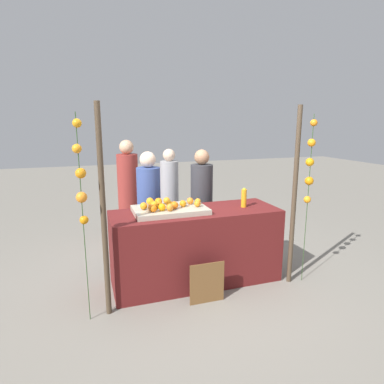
{
  "coord_description": "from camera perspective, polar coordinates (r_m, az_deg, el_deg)",
  "views": [
    {
      "loc": [
        -1.26,
        -3.61,
        1.97
      ],
      "look_at": [
        0.0,
        0.15,
        1.11
      ],
      "focal_mm": 30.58,
      "sensor_mm": 36.0,
      "label": 1
    }
  ],
  "objects": [
    {
      "name": "ground_plane",
      "position": [
        4.3,
        0.66,
        -15.09
      ],
      "size": [
        24.0,
        24.0,
        0.0
      ],
      "primitive_type": "plane",
      "color": "gray"
    },
    {
      "name": "stall_counter",
      "position": [
        4.11,
        0.67,
        -9.41
      ],
      "size": [
        2.05,
        0.72,
        0.91
      ],
      "primitive_type": "cube",
      "color": "#5B1919",
      "rests_on": "ground_plane"
    },
    {
      "name": "orange_tray",
      "position": [
        3.89,
        -3.84,
        -3.14
      ],
      "size": [
        0.86,
        0.53,
        0.06
      ],
      "primitive_type": "cube",
      "color": "#B2AD99",
      "rests_on": "stall_counter"
    },
    {
      "name": "orange_0",
      "position": [
        4.01,
        -7.34,
        -1.61
      ],
      "size": [
        0.09,
        0.09,
        0.09
      ],
      "primitive_type": "sphere",
      "color": "orange",
      "rests_on": "orange_tray"
    },
    {
      "name": "orange_1",
      "position": [
        3.72,
        -3.88,
        -2.68
      ],
      "size": [
        0.09,
        0.09,
        0.09
      ],
      "primitive_type": "sphere",
      "color": "orange",
      "rests_on": "orange_tray"
    },
    {
      "name": "orange_2",
      "position": [
        3.81,
        -8.43,
        -2.43
      ],
      "size": [
        0.09,
        0.09,
        0.09
      ],
      "primitive_type": "sphere",
      "color": "orange",
      "rests_on": "orange_tray"
    },
    {
      "name": "orange_3",
      "position": [
        3.73,
        -5.27,
        -2.65
      ],
      "size": [
        0.09,
        0.09,
        0.09
      ],
      "primitive_type": "sphere",
      "color": "orange",
      "rests_on": "orange_tray"
    },
    {
      "name": "orange_4",
      "position": [
        3.69,
        -6.79,
        -2.88
      ],
      "size": [
        0.08,
        0.08,
        0.08
      ],
      "primitive_type": "sphere",
      "color": "orange",
      "rests_on": "orange_tray"
    },
    {
      "name": "orange_5",
      "position": [
        3.83,
        -6.57,
        -2.26
      ],
      "size": [
        0.09,
        0.09,
        0.09
      ],
      "primitive_type": "sphere",
      "color": "orange",
      "rests_on": "orange_tray"
    },
    {
      "name": "orange_6",
      "position": [
        4.02,
        -0.34,
        -1.56
      ],
      "size": [
        0.08,
        0.08,
        0.08
      ],
      "primitive_type": "sphere",
      "color": "orange",
      "rests_on": "orange_tray"
    },
    {
      "name": "orange_7",
      "position": [
        3.9,
        -3.98,
        -2.03
      ],
      "size": [
        0.08,
        0.08,
        0.08
      ],
      "primitive_type": "sphere",
      "color": "orange",
      "rests_on": "orange_tray"
    },
    {
      "name": "orange_8",
      "position": [
        3.89,
        0.88,
        -2.04
      ],
      "size": [
        0.08,
        0.08,
        0.08
      ],
      "primitive_type": "sphere",
      "color": "orange",
      "rests_on": "orange_tray"
    },
    {
      "name": "orange_9",
      "position": [
        3.89,
        -1.6,
        -2.02
      ],
      "size": [
        0.08,
        0.08,
        0.08
      ],
      "primitive_type": "sphere",
      "color": "orange",
      "rests_on": "orange_tray"
    },
    {
      "name": "orange_10",
      "position": [
        4.05,
        -4.45,
        -1.49
      ],
      "size": [
        0.08,
        0.08,
        0.08
      ],
      "primitive_type": "sphere",
      "color": "orange",
      "rests_on": "orange_tray"
    },
    {
      "name": "orange_11",
      "position": [
        3.89,
        -5.79,
        -2.12
      ],
      "size": [
        0.08,
        0.08,
        0.08
      ],
      "primitive_type": "sphere",
      "color": "orange",
      "rests_on": "orange_tray"
    },
    {
      "name": "orange_12",
      "position": [
        3.95,
        -6.97,
        -1.96
      ],
      "size": [
        0.07,
        0.07,
        0.07
      ],
      "primitive_type": "sphere",
      "color": "orange",
      "rests_on": "orange_tray"
    },
    {
      "name": "orange_13",
      "position": [
        3.8,
        -3.09,
        -2.31
      ],
      "size": [
        0.09,
        0.09,
        0.09
      ],
      "primitive_type": "sphere",
      "color": "orange",
      "rests_on": "orange_tray"
    },
    {
      "name": "orange_14",
      "position": [
        4.02,
        1.03,
        -1.62
      ],
      "size": [
        0.07,
        0.07,
        0.07
      ],
      "primitive_type": "sphere",
      "color": "orange",
      "rests_on": "orange_tray"
    },
    {
      "name": "orange_15",
      "position": [
        3.76,
        -7.17,
        -2.69
      ],
      "size": [
        0.07,
        0.07,
        0.07
      ],
      "primitive_type": "sphere",
      "color": "orange",
      "rests_on": "orange_tray"
    },
    {
      "name": "orange_16",
      "position": [
        4.0,
        -5.87,
        -1.66
      ],
      "size": [
        0.09,
        0.09,
        0.09
      ],
      "primitive_type": "sphere",
      "color": "orange",
      "rests_on": "orange_tray"
    },
    {
      "name": "juice_bottle",
      "position": [
        4.16,
        9.04,
        -1.04
      ],
      "size": [
        0.07,
        0.07,
        0.24
      ],
      "color": "orange",
      "rests_on": "stall_counter"
    },
    {
      "name": "chalkboard_sign",
      "position": [
        3.74,
        2.6,
        -15.61
      ],
      "size": [
        0.4,
        0.03,
        0.48
      ],
      "color": "brown",
      "rests_on": "ground_plane"
    },
    {
      "name": "vendor_left",
      "position": [
        4.53,
        -7.46,
        -3.69
      ],
      "size": [
        0.32,
        0.32,
        1.58
      ],
      "color": "#384C8C",
      "rests_on": "ground_plane"
    },
    {
      "name": "vendor_right",
      "position": [
        4.77,
        1.67,
        -2.78
      ],
      "size": [
        0.32,
        0.32,
        1.59
      ],
      "color": "#333338",
      "rests_on": "ground_plane"
    },
    {
      "name": "crowd_person_0",
      "position": [
        5.61,
        -3.92,
        -0.82
      ],
      "size": [
        0.31,
        0.31,
        1.53
      ],
      "color": "#99999E",
      "rests_on": "ground_plane"
    },
    {
      "name": "crowd_person_1",
      "position": [
        5.47,
        -11.02,
        -0.56
      ],
      "size": [
        0.34,
        0.34,
        1.69
      ],
      "color": "maroon",
      "rests_on": "ground_plane"
    },
    {
      "name": "canopy_post_left",
      "position": [
        3.33,
        -15.19,
        -3.75
      ],
      "size": [
        0.06,
        0.06,
        2.16
      ],
      "primitive_type": "cylinder",
      "color": "#473828",
      "rests_on": "ground_plane"
    },
    {
      "name": "canopy_post_right",
      "position": [
        4.09,
        17.4,
        -0.98
      ],
      "size": [
        0.06,
        0.06,
        2.16
      ],
      "primitive_type": "cylinder",
      "color": "#473828",
      "rests_on": "ground_plane"
    },
    {
      "name": "garland_strand_left",
      "position": [
        3.19,
        -18.89,
        2.31
      ],
      "size": [
        0.11,
        0.11,
        2.06
      ],
      "color": "#2D4C23",
      "rests_on": "ground_plane"
    },
    {
      "name": "garland_strand_right",
      "position": [
        4.1,
        19.89,
        4.36
      ],
      "size": [
        0.11,
        0.11,
        2.06
      ],
      "color": "#2D4C23",
      "rests_on": "ground_plane"
    }
  ]
}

